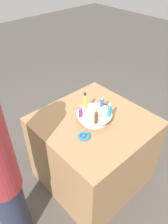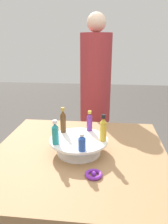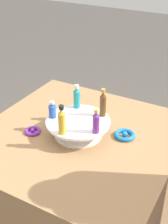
{
  "view_description": "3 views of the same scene",
  "coord_description": "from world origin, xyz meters",
  "px_view_note": "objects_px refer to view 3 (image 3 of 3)",
  "views": [
    {
      "loc": [
        -1.05,
        -1.02,
        2.04
      ],
      "look_at": [
        -0.12,
        0.0,
        0.95
      ],
      "focal_mm": 35.0,
      "sensor_mm": 36.0,
      "label": 1
    },
    {
      "loc": [
        1.03,
        0.14,
        1.37
      ],
      "look_at": [
        -0.19,
        0.01,
        0.96
      ],
      "focal_mm": 35.0,
      "sensor_mm": 36.0,
      "label": 2
    },
    {
      "loc": [
        -0.63,
        1.07,
        1.66
      ],
      "look_at": [
        -0.03,
        0.0,
        0.93
      ],
      "focal_mm": 50.0,
      "sensor_mm": 36.0,
      "label": 3
    }
  ],
  "objects_px": {
    "display_stand": "(78,126)",
    "bottle_gold": "(62,121)",
    "bottle_blue": "(52,110)",
    "bottle_brown": "(103,104)",
    "bottle_purple": "(96,122)",
    "ribbon_bow_blue": "(125,135)",
    "bottle_teal": "(77,97)",
    "ribbon_bow_purple": "(33,131)"
  },
  "relations": [
    {
      "from": "bottle_blue",
      "to": "ribbon_bow_purple",
      "type": "height_order",
      "value": "bottle_blue"
    },
    {
      "from": "bottle_brown",
      "to": "bottle_teal",
      "type": "distance_m",
      "value": 0.15
    },
    {
      "from": "bottle_blue",
      "to": "bottle_brown",
      "type": "bearing_deg",
      "value": -147.35
    },
    {
      "from": "ribbon_bow_purple",
      "to": "bottle_blue",
      "type": "bearing_deg",
      "value": -142.77
    },
    {
      "from": "bottle_blue",
      "to": "bottle_purple",
      "type": "xyz_separation_m",
      "value": [
        -0.24,
        0.01,
        0.01
      ]
    },
    {
      "from": "bottle_purple",
      "to": "ribbon_bow_blue",
      "type": "relative_size",
      "value": 1.16
    },
    {
      "from": "bottle_teal",
      "to": "ribbon_bow_purple",
      "type": "xyz_separation_m",
      "value": [
        0.14,
        0.2,
        -0.13
      ]
    },
    {
      "from": "ribbon_bow_blue",
      "to": "bottle_gold",
      "type": "bearing_deg",
      "value": 46.21
    },
    {
      "from": "display_stand",
      "to": "bottle_gold",
      "type": "relative_size",
      "value": 2.17
    },
    {
      "from": "bottle_blue",
      "to": "ribbon_bow_purple",
      "type": "xyz_separation_m",
      "value": [
        0.08,
        0.06,
        -0.11
      ]
    },
    {
      "from": "ribbon_bow_blue",
      "to": "ribbon_bow_purple",
      "type": "bearing_deg",
      "value": 24.69
    },
    {
      "from": "bottle_brown",
      "to": "bottle_purple",
      "type": "height_order",
      "value": "bottle_brown"
    },
    {
      "from": "bottle_gold",
      "to": "ribbon_bow_blue",
      "type": "relative_size",
      "value": 1.4
    },
    {
      "from": "display_stand",
      "to": "bottle_gold",
      "type": "xyz_separation_m",
      "value": [
        0.01,
        0.13,
        0.1
      ]
    },
    {
      "from": "bottle_brown",
      "to": "display_stand",
      "type": "bearing_deg",
      "value": 50.65
    },
    {
      "from": "display_stand",
      "to": "bottle_teal",
      "type": "bearing_deg",
      "value": -57.35
    },
    {
      "from": "display_stand",
      "to": "bottle_gold",
      "type": "height_order",
      "value": "bottle_gold"
    },
    {
      "from": "bottle_gold",
      "to": "ribbon_bow_purple",
      "type": "bearing_deg",
      "value": -9.52
    },
    {
      "from": "bottle_teal",
      "to": "ribbon_bow_purple",
      "type": "bearing_deg",
      "value": 55.98
    },
    {
      "from": "display_stand",
      "to": "bottle_gold",
      "type": "distance_m",
      "value": 0.16
    },
    {
      "from": "bottle_teal",
      "to": "bottle_gold",
      "type": "height_order",
      "value": "bottle_gold"
    },
    {
      "from": "bottle_purple",
      "to": "ribbon_bow_purple",
      "type": "relative_size",
      "value": 1.5
    },
    {
      "from": "bottle_gold",
      "to": "ribbon_bow_blue",
      "type": "xyz_separation_m",
      "value": [
        -0.21,
        -0.22,
        -0.14
      ]
    },
    {
      "from": "bottle_teal",
      "to": "ribbon_bow_blue",
      "type": "bearing_deg",
      "value": 177.24
    },
    {
      "from": "bottle_gold",
      "to": "display_stand",
      "type": "bearing_deg",
      "value": -93.35
    },
    {
      "from": "bottle_brown",
      "to": "ribbon_bow_purple",
      "type": "bearing_deg",
      "value": 34.01
    },
    {
      "from": "bottle_brown",
      "to": "ribbon_bow_purple",
      "type": "relative_size",
      "value": 1.82
    },
    {
      "from": "display_stand",
      "to": "bottle_brown",
      "type": "height_order",
      "value": "bottle_brown"
    },
    {
      "from": "bottle_blue",
      "to": "bottle_gold",
      "type": "height_order",
      "value": "bottle_gold"
    },
    {
      "from": "bottle_teal",
      "to": "bottle_blue",
      "type": "bearing_deg",
      "value": 68.65
    },
    {
      "from": "bottle_purple",
      "to": "ribbon_bow_blue",
      "type": "distance_m",
      "value": 0.21
    },
    {
      "from": "bottle_gold",
      "to": "bottle_teal",
      "type": "bearing_deg",
      "value": -75.35
    },
    {
      "from": "bottle_brown",
      "to": "bottle_purple",
      "type": "xyz_separation_m",
      "value": [
        -0.04,
        0.14,
        -0.01
      ]
    },
    {
      "from": "bottle_brown",
      "to": "bottle_gold",
      "type": "height_order",
      "value": "bottle_brown"
    },
    {
      "from": "display_stand",
      "to": "bottle_blue",
      "type": "relative_size",
      "value": 3.61
    },
    {
      "from": "display_stand",
      "to": "ribbon_bow_purple",
      "type": "distance_m",
      "value": 0.23
    },
    {
      "from": "display_stand",
      "to": "bottle_purple",
      "type": "xyz_separation_m",
      "value": [
        -0.12,
        0.05,
        0.09
      ]
    },
    {
      "from": "display_stand",
      "to": "ribbon_bow_purple",
      "type": "xyz_separation_m",
      "value": [
        0.2,
        0.09,
        -0.04
      ]
    },
    {
      "from": "bottle_teal",
      "to": "bottle_brown",
      "type": "bearing_deg",
      "value": 176.65
    },
    {
      "from": "bottle_brown",
      "to": "ribbon_bow_purple",
      "type": "xyz_separation_m",
      "value": [
        0.28,
        0.19,
        -0.14
      ]
    },
    {
      "from": "bottle_gold",
      "to": "bottle_purple",
      "type": "height_order",
      "value": "bottle_gold"
    },
    {
      "from": "bottle_teal",
      "to": "ribbon_bow_purple",
      "type": "relative_size",
      "value": 1.58
    }
  ]
}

